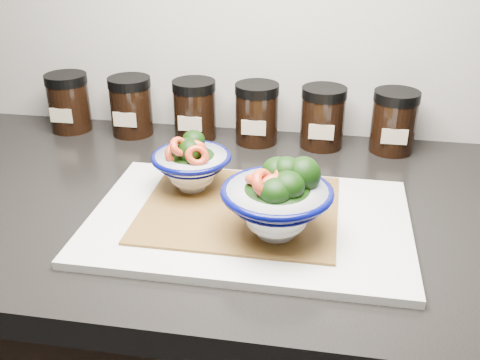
% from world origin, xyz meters
% --- Properties ---
extents(countertop, '(3.50, 0.60, 0.04)m').
position_xyz_m(countertop, '(0.00, 1.45, 0.88)').
color(countertop, black).
rests_on(countertop, cabinet).
extents(cutting_board, '(0.45, 0.30, 0.01)m').
position_xyz_m(cutting_board, '(0.05, 1.39, 0.91)').
color(cutting_board, silver).
rests_on(cutting_board, countertop).
extents(bamboo_mat, '(0.28, 0.24, 0.00)m').
position_xyz_m(bamboo_mat, '(0.04, 1.41, 0.91)').
color(bamboo_mat, olive).
rests_on(bamboo_mat, cutting_board).
extents(bowl_left, '(0.12, 0.12, 0.10)m').
position_xyz_m(bowl_left, '(-0.05, 1.45, 0.96)').
color(bowl_left, white).
rests_on(bowl_left, bamboo_mat).
extents(bowl_right, '(0.15, 0.15, 0.11)m').
position_xyz_m(bowl_right, '(0.10, 1.34, 0.96)').
color(bowl_right, white).
rests_on(bowl_right, bamboo_mat).
extents(spice_jar_a, '(0.08, 0.08, 0.11)m').
position_xyz_m(spice_jar_a, '(-0.36, 1.69, 0.96)').
color(spice_jar_a, black).
rests_on(spice_jar_a, countertop).
extents(spice_jar_b, '(0.08, 0.08, 0.11)m').
position_xyz_m(spice_jar_b, '(-0.23, 1.69, 0.96)').
color(spice_jar_b, black).
rests_on(spice_jar_b, countertop).
extents(spice_jar_c, '(0.08, 0.08, 0.11)m').
position_xyz_m(spice_jar_c, '(-0.10, 1.69, 0.96)').
color(spice_jar_c, black).
rests_on(spice_jar_c, countertop).
extents(spice_jar_d, '(0.08, 0.08, 0.11)m').
position_xyz_m(spice_jar_d, '(0.02, 1.69, 0.96)').
color(spice_jar_d, black).
rests_on(spice_jar_d, countertop).
extents(spice_jar_e, '(0.08, 0.08, 0.11)m').
position_xyz_m(spice_jar_e, '(0.14, 1.69, 0.96)').
color(spice_jar_e, black).
rests_on(spice_jar_e, countertop).
extents(spice_jar_f, '(0.08, 0.08, 0.11)m').
position_xyz_m(spice_jar_f, '(0.27, 1.69, 0.96)').
color(spice_jar_f, black).
rests_on(spice_jar_f, countertop).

